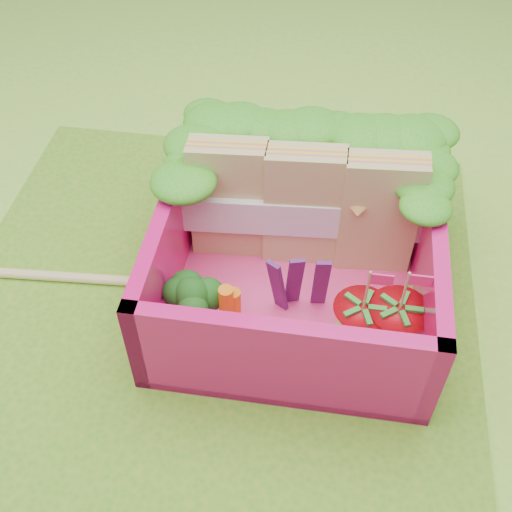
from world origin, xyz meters
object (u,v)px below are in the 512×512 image
object	(u,v)px
sandwich_stack	(304,207)
broccoli	(192,300)
bento_box	(297,257)
strawberry_right	(395,327)
strawberry_left	(360,326)
chopsticks	(24,274)

from	to	relation	value
sandwich_stack	broccoli	size ratio (longest dim) A/B	3.98
bento_box	strawberry_right	bearing A→B (deg)	-31.04
strawberry_left	broccoli	bearing A→B (deg)	-179.73
broccoli	chopsticks	bearing A→B (deg)	168.00
sandwich_stack	bento_box	bearing A→B (deg)	-91.10
chopsticks	bento_box	bearing A→B (deg)	4.00
broccoli	bento_box	bearing A→B (deg)	33.96
strawberry_left	strawberry_right	distance (m)	0.16
strawberry_left	chopsticks	bearing A→B (deg)	173.41
broccoli	strawberry_left	bearing A→B (deg)	0.27
sandwich_stack	strawberry_right	distance (m)	0.74
sandwich_stack	chopsticks	xyz separation A→B (m)	(-1.41, -0.34, -0.35)
bento_box	sandwich_stack	size ratio (longest dim) A/B	1.07
bento_box	broccoli	size ratio (longest dim) A/B	4.27
strawberry_right	sandwich_stack	bearing A→B (deg)	131.62
bento_box	strawberry_right	distance (m)	0.56
sandwich_stack	strawberry_right	size ratio (longest dim) A/B	2.35
bento_box	broccoli	xyz separation A→B (m)	(-0.45, -0.30, -0.04)
sandwich_stack	strawberry_right	world-z (taller)	sandwich_stack
bento_box	chopsticks	world-z (taller)	bento_box
strawberry_right	chopsticks	xyz separation A→B (m)	(-1.88, 0.19, -0.17)
bento_box	strawberry_left	xyz separation A→B (m)	(0.32, -0.30, -0.09)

